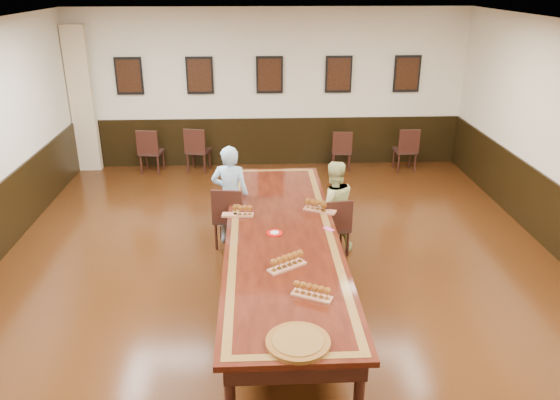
{
  "coord_description": "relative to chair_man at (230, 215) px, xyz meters",
  "views": [
    {
      "loc": [
        -0.32,
        -6.16,
        3.75
      ],
      "look_at": [
        0.0,
        0.5,
        1.0
      ],
      "focal_mm": 35.0,
      "sensor_mm": 36.0,
      "label": 1
    }
  ],
  "objects": [
    {
      "name": "floor",
      "position": [
        0.71,
        -1.21,
        -0.48
      ],
      "size": [
        8.0,
        10.0,
        0.02
      ],
      "primitive_type": "cube",
      "color": "black",
      "rests_on": "ground"
    },
    {
      "name": "ceiling",
      "position": [
        0.71,
        -1.21,
        2.74
      ],
      "size": [
        8.0,
        10.0,
        0.02
      ],
      "primitive_type": "cube",
      "color": "white",
      "rests_on": "floor"
    },
    {
      "name": "wall_back",
      "position": [
        0.71,
        3.8,
        1.13
      ],
      "size": [
        8.0,
        0.02,
        3.2
      ],
      "primitive_type": "cube",
      "color": "beige",
      "rests_on": "floor"
    },
    {
      "name": "chair_man",
      "position": [
        0.0,
        0.0,
        0.0
      ],
      "size": [
        0.51,
        0.54,
        0.95
      ],
      "primitive_type": null,
      "rotation": [
        0.0,
        0.0,
        3.0
      ],
      "color": "black",
      "rests_on": "floor"
    },
    {
      "name": "chair_woman",
      "position": [
        1.5,
        -0.31,
        -0.04
      ],
      "size": [
        0.47,
        0.5,
        0.87
      ],
      "primitive_type": null,
      "rotation": [
        0.0,
        0.0,
        3.29
      ],
      "color": "black",
      "rests_on": "floor"
    },
    {
      "name": "spare_chair_a",
      "position": [
        -1.72,
        3.37,
        -0.01
      ],
      "size": [
        0.5,
        0.53,
        0.92
      ],
      "primitive_type": null,
      "rotation": [
        0.0,
        0.0,
        2.99
      ],
      "color": "black",
      "rests_on": "floor"
    },
    {
      "name": "spare_chair_b",
      "position": [
        -0.78,
        3.4,
        -0.01
      ],
      "size": [
        0.53,
        0.56,
        0.93
      ],
      "primitive_type": null,
      "rotation": [
        0.0,
        0.0,
        2.92
      ],
      "color": "black",
      "rests_on": "floor"
    },
    {
      "name": "spare_chair_c",
      "position": [
        2.17,
        3.35,
        -0.05
      ],
      "size": [
        0.43,
        0.47,
        0.85
      ],
      "primitive_type": null,
      "rotation": [
        0.0,
        0.0,
        3.05
      ],
      "color": "black",
      "rests_on": "floor"
    },
    {
      "name": "spare_chair_d",
      "position": [
        3.48,
        3.24,
        -0.02
      ],
      "size": [
        0.44,
        0.48,
        0.91
      ],
      "primitive_type": null,
      "rotation": [
        0.0,
        0.0,
        3.18
      ],
      "color": "black",
      "rests_on": "floor"
    },
    {
      "name": "person_man",
      "position": [
        0.01,
        0.1,
        0.28
      ],
      "size": [
        0.6,
        0.44,
        1.51
      ],
      "primitive_type": "imported",
      "rotation": [
        0.0,
        0.0,
        3.0
      ],
      "color": "#559CD4",
      "rests_on": "floor"
    },
    {
      "name": "person_woman",
      "position": [
        1.49,
        -0.22,
        0.21
      ],
      "size": [
        0.75,
        0.62,
        1.36
      ],
      "primitive_type": "imported",
      "rotation": [
        0.0,
        0.0,
        3.29
      ],
      "color": "#CACF81",
      "rests_on": "floor"
    },
    {
      "name": "pink_phone",
      "position": [
        1.31,
        -1.13,
        0.28
      ],
      "size": [
        0.14,
        0.15,
        0.01
      ],
      "primitive_type": "cube",
      "rotation": [
        0.0,
        0.0,
        0.66
      ],
      "color": "#DC499E",
      "rests_on": "conference_table"
    },
    {
      "name": "curtain",
      "position": [
        -3.04,
        3.61,
        0.98
      ],
      "size": [
        0.45,
        0.18,
        2.9
      ],
      "primitive_type": "cube",
      "color": "#C6AF88",
      "rests_on": "floor"
    },
    {
      "name": "wainscoting",
      "position": [
        0.71,
        -1.21,
        0.03
      ],
      "size": [
        8.0,
        10.0,
        1.0
      ],
      "color": "black",
      "rests_on": "floor"
    },
    {
      "name": "conference_table",
      "position": [
        0.71,
        -1.21,
        0.14
      ],
      "size": [
        1.4,
        5.0,
        0.76
      ],
      "color": "black",
      "rests_on": "floor"
    },
    {
      "name": "posters",
      "position": [
        0.71,
        3.72,
        1.43
      ],
      "size": [
        6.14,
        0.04,
        0.74
      ],
      "color": "black",
      "rests_on": "wall_back"
    },
    {
      "name": "flight_a",
      "position": [
        0.16,
        -0.65,
        0.35
      ],
      "size": [
        0.43,
        0.16,
        0.16
      ],
      "color": "#A86746",
      "rests_on": "conference_table"
    },
    {
      "name": "flight_b",
      "position": [
        1.24,
        -0.54,
        0.35
      ],
      "size": [
        0.46,
        0.31,
        0.17
      ],
      "color": "#A86746",
      "rests_on": "conference_table"
    },
    {
      "name": "flight_c",
      "position": [
        0.72,
        -2.09,
        0.36
      ],
      "size": [
        0.46,
        0.37,
        0.17
      ],
      "color": "#A86746",
      "rests_on": "conference_table"
    },
    {
      "name": "flight_d",
      "position": [
        0.93,
        -2.7,
        0.35
      ],
      "size": [
        0.43,
        0.3,
        0.16
      ],
      "color": "#A86746",
      "rests_on": "conference_table"
    },
    {
      "name": "red_plate_grp",
      "position": [
        0.62,
        -1.22,
        0.29
      ],
      "size": [
        0.2,
        0.2,
        0.03
      ],
      "color": "#BC0D0C",
      "rests_on": "conference_table"
    },
    {
      "name": "carved_platter",
      "position": [
        0.74,
        -3.44,
        0.3
      ],
      "size": [
        0.71,
        0.71,
        0.05
      ],
      "color": "brown",
      "rests_on": "conference_table"
    }
  ]
}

